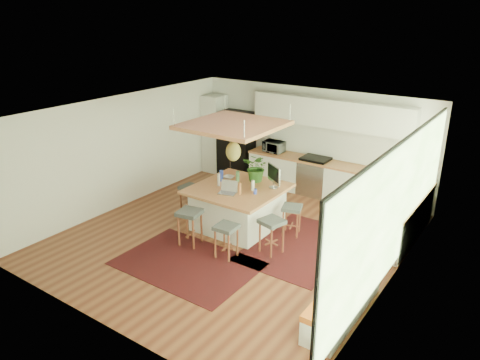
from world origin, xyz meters
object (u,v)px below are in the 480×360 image
Objects in this scene: fridge at (237,145)px; island at (238,207)px; stool_near_right at (226,241)px; stool_near_left at (190,228)px; microwave at (274,145)px; stool_right_front at (271,236)px; island_plant at (257,170)px; stool_right_back at (291,219)px; stool_left_side at (190,199)px; laptop at (227,188)px; monitor at (274,177)px.

fridge reaches higher than island.
stool_near_right is at bearing -64.56° from island.
microwave reaches higher than stool_near_left.
stool_right_front is 1.10× the size of island_plant.
stool_near_left is 2.16m from stool_right_back.
stool_near_left is 1.68m from stool_right_front.
stool_right_back is 1.23× the size of microwave.
fridge is 3.45× the size of microwave.
stool_right_front reaches higher than stool_left_side.
fridge is 4.70m from stool_near_right.
stool_near_left reaches higher than stool_left_side.
stool_right_front is (3.14, -3.28, -0.57)m from fridge.
laptop is (-1.15, -0.73, 0.70)m from stool_right_back.
microwave is at bearing 111.44° from island_plant.
island is 2.46× the size of stool_near_left.
stool_near_left is at bearing -49.58° from stool_left_side.
microwave is (-0.73, 3.12, 0.06)m from laptop.
stool_right_front is at bearing -23.56° from laptop.
stool_near_left is 2.03m from island_plant.
stool_right_back is 1.20× the size of monitor.
island_plant is at bearing 167.19° from stool_right_back.
stool_near_right is at bearing -0.30° from stool_near_left.
stool_near_left reaches higher than stool_near_right.
stool_right_back is (0.58, 1.56, 0.00)m from stool_near_right.
monitor reaches higher than island.
stool_right_front is (1.55, 0.65, 0.00)m from stool_near_left.
stool_left_side is 2.94m from microwave.
island is at bearing -71.95° from microwave.
island_plant is (2.05, -2.14, 0.26)m from fridge.
laptop is (1.94, -3.11, 0.12)m from fridge.
stool_right_back is 2.52m from stool_left_side.
island_plant is at bearing -65.32° from microwave.
stool_right_front is at bearing -56.42° from microwave.
stool_right_back is (1.16, 0.32, -0.11)m from island.
stool_near_left is at bearing -133.92° from stool_right_back.
laptop is at bearing -94.04° from monitor.
microwave is at bearing 104.82° from island.
microwave is at bearing 120.35° from stool_right_front.
laptop is 0.98m from island_plant.
stool_near_right is (0.92, -0.00, 0.00)m from stool_near_left.
stool_near_left is 1.13m from laptop.
stool_right_front is (1.21, -0.58, -0.11)m from island.
stool_right_back is 1.35m from island_plant.
stool_left_side is (-2.54, 0.52, 0.00)m from stool_right_front.
island is 2.88m from microwave.
island is at bearing -113.63° from monitor.
fridge reaches higher than microwave.
island_plant is (-1.08, 1.14, 0.83)m from stool_right_front.
island is at bearing 154.32° from stool_right_front.
stool_near_left is 1.15× the size of island_plant.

